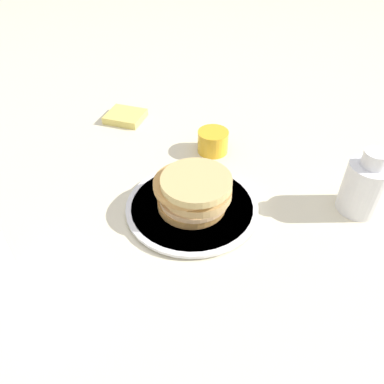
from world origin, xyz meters
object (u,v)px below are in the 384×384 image
Objects in this scene: juice_glass at (213,142)px; cream_jug at (365,186)px; pancake_stack at (193,191)px; plate at (192,207)px.

cream_jug reaches higher than juice_glass.
pancake_stack is at bearing -165.63° from cream_jug.
cream_jug reaches higher than pancake_stack.
juice_glass reaches higher than plate.
plate is at bearing 171.77° from pancake_stack.
plate is at bearing -165.75° from cream_jug.
plate is 1.76× the size of pancake_stack.
juice_glass is at bearing 158.03° from cream_jug.
cream_jug reaches higher than plate.
juice_glass is at bearing 89.98° from plate.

